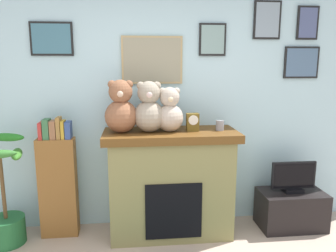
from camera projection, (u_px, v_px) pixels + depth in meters
name	position (u px, v px, depth m)	size (l,w,h in m)	color
back_wall	(157.00, 106.00, 3.56)	(5.20, 0.15, 2.60)	silver
fireplace	(171.00, 182.00, 3.39)	(1.34, 0.60, 1.10)	olive
bookshelf	(58.00, 182.00, 3.34)	(0.37, 0.16, 1.25)	brown
potted_plant	(5.00, 210.00, 3.21)	(0.49, 0.47, 1.09)	#1E592D
tv_stand	(291.00, 209.00, 3.56)	(0.69, 0.40, 0.41)	black
television	(293.00, 178.00, 3.49)	(0.48, 0.14, 0.33)	black
candle_jar	(220.00, 125.00, 3.31)	(0.08, 0.08, 0.10)	gray
mantel_clock	(193.00, 122.00, 3.27)	(0.12, 0.09, 0.18)	brown
teddy_bear_brown	(121.00, 109.00, 3.17)	(0.32, 0.32, 0.52)	#8E593C
teddy_bear_grey	(149.00, 109.00, 3.20)	(0.31, 0.31, 0.50)	#A0927E
teddy_bear_tan	(170.00, 112.00, 3.23)	(0.27, 0.27, 0.44)	#BBAA98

